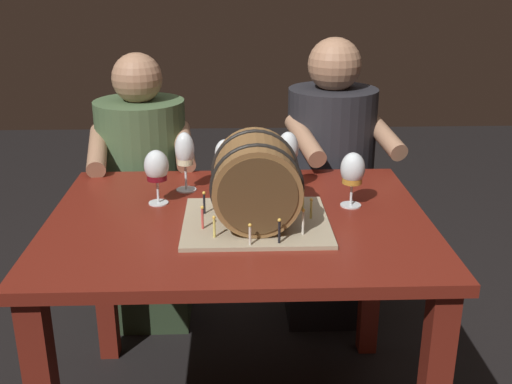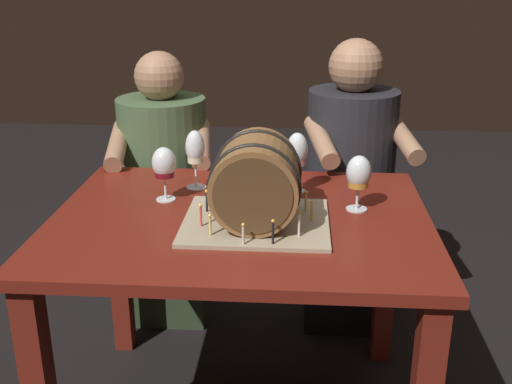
# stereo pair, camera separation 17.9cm
# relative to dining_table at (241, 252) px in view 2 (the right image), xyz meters

# --- Properties ---
(dining_table) EXTENTS (1.15, 0.90, 0.75)m
(dining_table) POSITION_rel_dining_table_xyz_m (0.00, 0.00, 0.00)
(dining_table) COLOR maroon
(dining_table) RESTS_ON ground
(barrel_cake) EXTENTS (0.43, 0.37, 0.27)m
(barrel_cake) POSITION_rel_dining_table_xyz_m (0.05, -0.06, 0.25)
(barrel_cake) COLOR tan
(barrel_cake) RESTS_ON dining_table
(wine_glass_white) EXTENTS (0.07, 0.07, 0.20)m
(wine_glass_white) POSITION_rel_dining_table_xyz_m (-0.17, 0.24, 0.26)
(wine_glass_white) COLOR white
(wine_glass_white) RESTS_ON dining_table
(wine_glass_red) EXTENTS (0.08, 0.08, 0.18)m
(wine_glass_red) POSITION_rel_dining_table_xyz_m (-0.25, 0.12, 0.24)
(wine_glass_red) COLOR white
(wine_glass_red) RESTS_ON dining_table
(wine_glass_rose) EXTENTS (0.07, 0.07, 0.20)m
(wine_glass_rose) POSITION_rel_dining_table_xyz_m (0.17, 0.23, 0.26)
(wine_glass_rose) COLOR white
(wine_glass_rose) RESTS_ON dining_table
(wine_glass_empty) EXTENTS (0.07, 0.07, 0.17)m
(wine_glass_empty) POSITION_rel_dining_table_xyz_m (-0.04, 0.27, 0.24)
(wine_glass_empty) COLOR white
(wine_glass_empty) RESTS_ON dining_table
(wine_glass_amber) EXTENTS (0.08, 0.08, 0.18)m
(wine_glass_amber) POSITION_rel_dining_table_xyz_m (0.36, 0.08, 0.24)
(wine_glass_amber) COLOR white
(wine_glass_amber) RESTS_ON dining_table
(person_seated_left) EXTENTS (0.44, 0.51, 1.15)m
(person_seated_left) POSITION_rel_dining_table_xyz_m (-0.38, 0.67, -0.08)
(person_seated_left) COLOR #2A3A24
(person_seated_left) RESTS_ON ground
(person_seated_right) EXTENTS (0.47, 0.54, 1.21)m
(person_seated_right) POSITION_rel_dining_table_xyz_m (0.38, 0.67, -0.06)
(person_seated_right) COLOR black
(person_seated_right) RESTS_ON ground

